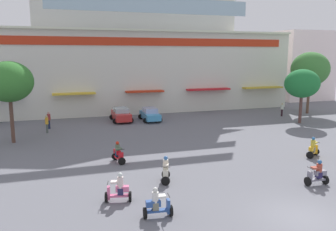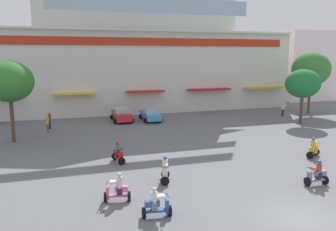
# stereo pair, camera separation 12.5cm
# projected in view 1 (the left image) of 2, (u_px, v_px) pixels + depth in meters

# --- Properties ---
(ground_plane) EXTENTS (128.00, 128.00, 0.00)m
(ground_plane) POSITION_uv_depth(u_px,v_px,m) (195.00, 148.00, 28.25)
(ground_plane) COLOR slate
(colonial_building) EXTENTS (42.27, 15.53, 21.83)m
(colonial_building) POSITION_uv_depth(u_px,v_px,m) (134.00, 41.00, 47.89)
(colonial_building) COLOR silver
(colonial_building) RESTS_ON ground
(flank_building_right) EXTENTS (8.89, 8.73, 11.38)m
(flank_building_right) POSITION_uv_depth(u_px,v_px,m) (297.00, 66.00, 59.27)
(flank_building_right) COLOR white
(flank_building_right) RESTS_ON ground
(plaza_tree_1) EXTENTS (4.90, 4.61, 7.88)m
(plaza_tree_1) POSITION_uv_depth(u_px,v_px,m) (310.00, 69.00, 44.03)
(plaza_tree_1) COLOR brown
(plaza_tree_1) RESTS_ON ground
(plaza_tree_2) EXTENTS (4.00, 4.32, 6.99)m
(plaza_tree_2) POSITION_uv_depth(u_px,v_px,m) (9.00, 82.00, 29.00)
(plaza_tree_2) COLOR brown
(plaza_tree_2) RESTS_ON ground
(plaza_tree_3) EXTENTS (3.92, 3.54, 5.96)m
(plaza_tree_3) POSITION_uv_depth(u_px,v_px,m) (302.00, 84.00, 37.80)
(plaza_tree_3) COLOR brown
(plaza_tree_3) RESTS_ON ground
(parked_car_0) EXTENTS (2.36, 4.35, 1.57)m
(parked_car_0) POSITION_uv_depth(u_px,v_px,m) (121.00, 115.00, 39.36)
(parked_car_0) COLOR red
(parked_car_0) RESTS_ON ground
(parked_car_1) EXTENTS (2.27, 4.13, 1.52)m
(parked_car_1) POSITION_uv_depth(u_px,v_px,m) (150.00, 114.00, 39.70)
(parked_car_1) COLOR #4096CC
(parked_car_1) RESTS_ON ground
(scooter_rider_0) EXTENTS (1.41, 0.65, 1.47)m
(scooter_rider_0) POSITION_uv_depth(u_px,v_px,m) (157.00, 205.00, 16.03)
(scooter_rider_0) COLOR black
(scooter_rider_0) RESTS_ON ground
(scooter_rider_3) EXTENTS (1.44, 0.81, 1.56)m
(scooter_rider_3) POSITION_uv_depth(u_px,v_px,m) (119.00, 190.00, 17.75)
(scooter_rider_3) COLOR black
(scooter_rider_3) RESTS_ON ground
(scooter_rider_4) EXTENTS (0.78, 1.53, 1.51)m
(scooter_rider_4) POSITION_uv_depth(u_px,v_px,m) (118.00, 154.00, 24.29)
(scooter_rider_4) COLOR black
(scooter_rider_4) RESTS_ON ground
(scooter_rider_6) EXTENTS (1.45, 1.15, 1.54)m
(scooter_rider_6) POSITION_uv_depth(u_px,v_px,m) (313.00, 149.00, 25.59)
(scooter_rider_6) COLOR black
(scooter_rider_6) RESTS_ON ground
(scooter_rider_7) EXTENTS (1.36, 0.61, 1.50)m
(scooter_rider_7) POSITION_uv_depth(u_px,v_px,m) (317.00, 175.00, 20.04)
(scooter_rider_7) COLOR black
(scooter_rider_7) RESTS_ON ground
(scooter_rider_8) EXTENTS (0.90, 1.40, 1.56)m
(scooter_rider_8) POSITION_uv_depth(u_px,v_px,m) (166.00, 171.00, 20.55)
(scooter_rider_8) COLOR black
(scooter_rider_8) RESTS_ON ground
(pedestrian_0) EXTENTS (0.42, 0.42, 1.75)m
(pedestrian_0) POSITION_uv_depth(u_px,v_px,m) (47.00, 123.00, 33.39)
(pedestrian_0) COLOR #47514B
(pedestrian_0) RESTS_ON ground
(pedestrian_1) EXTENTS (0.51, 0.51, 1.64)m
(pedestrian_1) POSITION_uv_depth(u_px,v_px,m) (282.00, 109.00, 42.60)
(pedestrian_1) COLOR black
(pedestrian_1) RESTS_ON ground
(pedestrian_2) EXTENTS (0.48, 0.48, 1.77)m
(pedestrian_2) POSITION_uv_depth(u_px,v_px,m) (49.00, 119.00, 35.30)
(pedestrian_2) COLOR #19213B
(pedestrian_2) RESTS_ON ground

